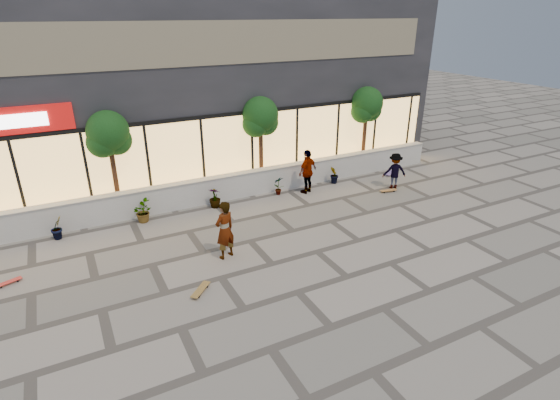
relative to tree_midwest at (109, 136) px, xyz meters
name	(u,v)px	position (x,y,z in m)	size (l,w,h in m)	color
ground	(298,292)	(3.50, -7.70, -2.99)	(80.00, 80.00, 0.00)	gray
planter_wall	(212,190)	(3.50, -0.70, -2.46)	(22.00, 0.42, 1.04)	silver
retail_building	(169,77)	(3.50, 4.79, 1.26)	(24.00, 9.17, 8.50)	#242429
shrub_b	(57,228)	(-2.20, -1.25, -2.58)	(0.45, 0.36, 0.81)	#143B12
shrub_c	(142,211)	(0.60, -1.25, -2.58)	(0.73, 0.63, 0.81)	#143B12
shrub_d	(215,198)	(3.40, -1.25, -2.58)	(0.45, 0.45, 0.81)	#143B12
shrub_e	(278,186)	(6.20, -1.25, -2.58)	(0.43, 0.29, 0.81)	#143B12
shrub_f	(334,175)	(9.00, -1.25, -2.58)	(0.45, 0.36, 0.81)	#143B12
tree_midwest	(109,136)	(0.00, 0.00, 0.00)	(1.60, 1.50, 3.92)	#482C19
tree_mideast	(260,119)	(6.00, 0.00, 0.00)	(1.60, 1.50, 3.92)	#482C19
tree_east	(367,107)	(11.50, 0.00, 0.00)	(1.60, 1.50, 3.92)	#482C19
skater_center	(225,230)	(2.41, -5.02, -2.04)	(0.69, 0.45, 1.89)	white
skater_right_near	(308,171)	(7.39, -1.60, -2.04)	(1.11, 0.46, 1.89)	white
skater_right_far	(395,171)	(10.99, -2.88, -2.20)	(1.01, 0.58, 1.57)	#A0291D
skateboard_center	(201,290)	(1.11, -6.47, -2.90)	(0.73, 0.73, 0.10)	brown
skateboard_left	(9,282)	(-3.60, -3.60, -2.92)	(0.71, 0.39, 0.08)	red
skateboard_right_near	(388,190)	(10.50, -3.17, -2.91)	(0.77, 0.32, 0.09)	#936030
skateboard_right_far	(390,173)	(12.01, -1.50, -2.91)	(0.76, 0.56, 0.09)	#6A5093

